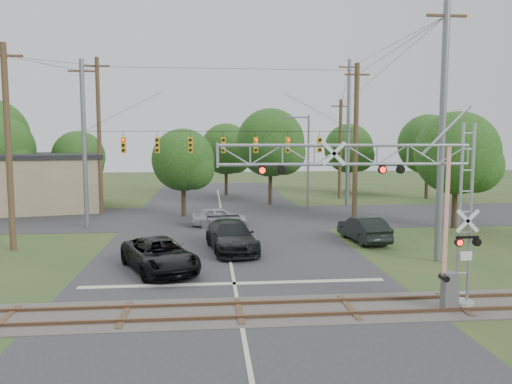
{
  "coord_description": "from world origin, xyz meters",
  "views": [
    {
      "loc": [
        -1.03,
        -15.15,
        6.12
      ],
      "look_at": [
        1.12,
        7.5,
        3.72
      ],
      "focal_mm": 35.0,
      "sensor_mm": 36.0,
      "label": 1
    }
  ],
  "objects": [
    {
      "name": "road_cross",
      "position": [
        0.0,
        24.0,
        0.01
      ],
      "size": [
        90.0,
        12.0,
        0.02
      ],
      "primitive_type": "cube",
      "color": "#2B2B2E",
      "rests_on": "ground"
    },
    {
      "name": "road_main",
      "position": [
        0.0,
        10.0,
        0.01
      ],
      "size": [
        14.0,
        90.0,
        0.02
      ],
      "primitive_type": "cube",
      "color": "#2B2B2E",
      "rests_on": "ground"
    },
    {
      "name": "crossing_gantry",
      "position": [
        5.34,
        1.64,
        4.11
      ],
      "size": [
        9.32,
        0.86,
        6.71
      ],
      "color": "gray",
      "rests_on": "ground"
    },
    {
      "name": "railroad_track",
      "position": [
        0.0,
        2.0,
        0.03
      ],
      "size": [
        90.0,
        3.2,
        0.17
      ],
      "color": "#44403B",
      "rests_on": "ground"
    },
    {
      "name": "pickup_black",
      "position": [
        -3.36,
        7.95,
        0.76
      ],
      "size": [
        4.48,
        6.05,
        1.53
      ],
      "primitive_type": "imported",
      "rotation": [
        0.0,
        0.0,
        0.4
      ],
      "color": "black",
      "rests_on": "ground"
    },
    {
      "name": "streetlight",
      "position": [
        7.38,
        27.34,
        4.58
      ],
      "size": [
        2.19,
        0.23,
        8.2
      ],
      "color": "slate",
      "rests_on": "ground"
    },
    {
      "name": "ground",
      "position": [
        0.0,
        0.0,
        0.0
      ],
      "size": [
        160.0,
        160.0,
        0.0
      ],
      "primitive_type": "plane",
      "color": "#2E4921",
      "rests_on": "ground"
    },
    {
      "name": "suv_dark",
      "position": [
        8.2,
        13.67,
        0.77
      ],
      "size": [
        2.15,
        4.83,
        1.54
      ],
      "primitive_type": "imported",
      "rotation": [
        0.0,
        0.0,
        3.26
      ],
      "color": "black",
      "rests_on": "ground"
    },
    {
      "name": "sedan_silver",
      "position": [
        -0.35,
        19.84,
        0.68
      ],
      "size": [
        4.15,
        1.97,
        1.37
      ],
      "primitive_type": "imported",
      "rotation": [
        0.0,
        0.0,
        1.66
      ],
      "color": "#A9ABB1",
      "rests_on": "ground"
    },
    {
      "name": "traffic_signal_span",
      "position": [
        0.88,
        20.0,
        5.75
      ],
      "size": [
        19.34,
        0.36,
        11.5
      ],
      "color": "slate",
      "rests_on": "ground"
    },
    {
      "name": "utility_poles",
      "position": [
        2.59,
        22.56,
        6.19
      ],
      "size": [
        26.47,
        27.35,
        13.33
      ],
      "color": "#493722",
      "rests_on": "ground"
    },
    {
      "name": "treeline",
      "position": [
        -0.58,
        32.16,
        5.46
      ],
      "size": [
        49.34,
        29.02,
        9.91
      ],
      "color": "#3A2A1A",
      "rests_on": "ground"
    },
    {
      "name": "car_dark",
      "position": [
        0.16,
        11.84,
        0.82
      ],
      "size": [
        3.07,
        5.93,
        1.64
      ],
      "primitive_type": "imported",
      "rotation": [
        0.0,
        0.0,
        0.14
      ],
      "color": "black",
      "rests_on": "ground"
    }
  ]
}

